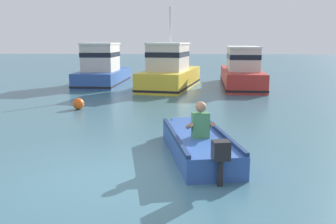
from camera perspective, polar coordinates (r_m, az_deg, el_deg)
The scene contains 6 objects.
ground_plane at distance 6.64m, azimuth -8.10°, elevation -10.31°, with size 120.00×120.00×0.00m, color #386070.
rowboat_with_person at distance 7.88m, azimuth 4.61°, elevation -4.87°, with size 1.67×3.72×1.19m.
moored_boat_blue at distance 20.66m, azimuth -10.05°, elevation 6.45°, with size 2.25×5.40×2.26m.
moored_boat_yellow at distance 18.83m, azimuth 0.29°, elevation 6.24°, with size 3.20×6.06×4.04m.
moored_boat_red at distance 19.78m, azimuth 11.25°, elevation 6.07°, with size 2.22×6.65×2.10m.
mooring_buoy at distance 13.42m, azimuth -13.64°, elevation 1.25°, with size 0.40×0.40×0.40m, color #E55919.
Camera 1 is at (1.23, -6.06, 2.40)m, focal length 39.58 mm.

